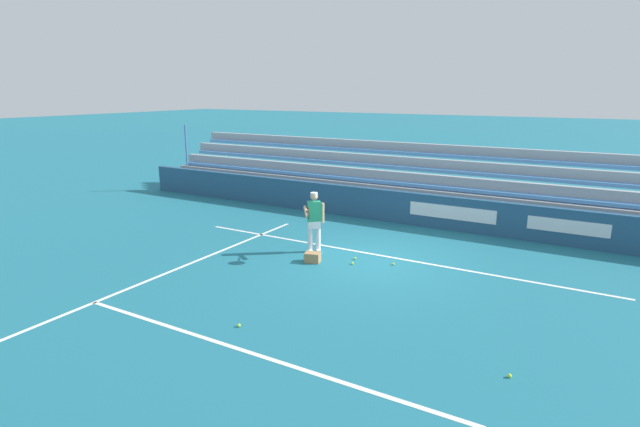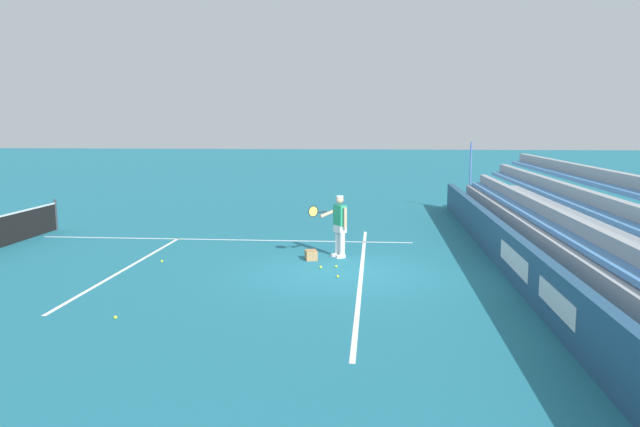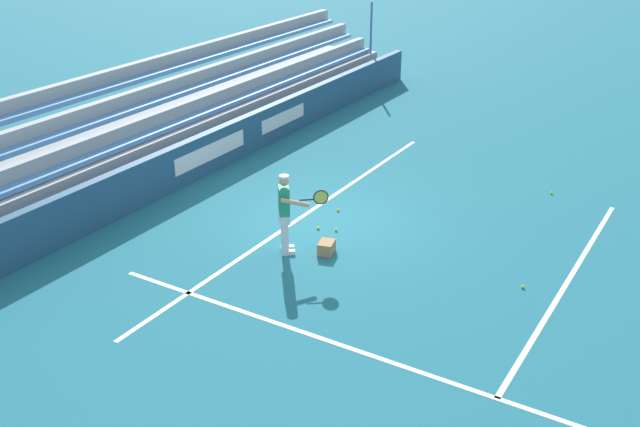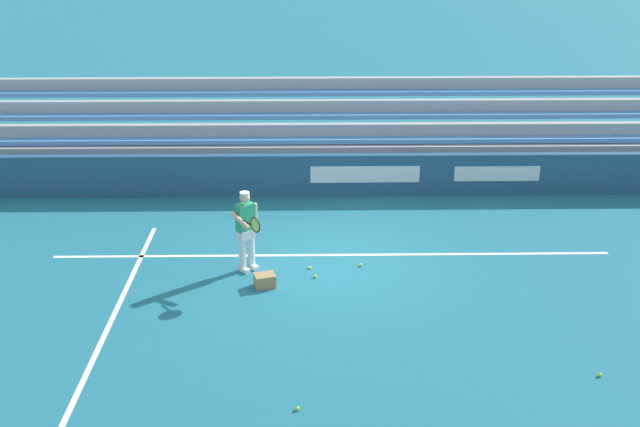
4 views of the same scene
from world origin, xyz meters
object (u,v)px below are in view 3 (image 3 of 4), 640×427
Objects in this scene: tennis_ball_on_baseline at (318,228)px; tennis_ball_toward_net at (523,287)px; tennis_ball_far_left at (338,210)px; tennis_ball_stray_back at (336,230)px; ball_box_cardboard at (326,248)px; tennis_ball_by_box at (551,193)px; tennis_player at (286,213)px.

tennis_ball_on_baseline is 1.00× the size of tennis_ball_toward_net.
tennis_ball_on_baseline is at bearing 5.62° from tennis_ball_far_left.
tennis_ball_stray_back is 1.00× the size of tennis_ball_far_left.
ball_box_cardboard reaches higher than tennis_ball_toward_net.
tennis_ball_by_box is (-5.55, 3.14, -0.10)m from ball_box_cardboard.
tennis_ball_on_baseline is at bearing -74.03° from tennis_ball_stray_back.
tennis_player reaches higher than ball_box_cardboard.
ball_box_cardboard is 6.06× the size of tennis_ball_toward_net.
tennis_player is 4.87m from tennis_ball_toward_net.
tennis_ball_by_box is at bearing 150.45° from ball_box_cardboard.
ball_box_cardboard is at bearing -79.99° from tennis_ball_toward_net.
ball_box_cardboard reaches higher than tennis_ball_far_left.
tennis_player reaches higher than tennis_ball_stray_back.
tennis_ball_on_baseline is 4.68m from tennis_ball_toward_net.
tennis_ball_toward_net is 4.94m from tennis_ball_far_left.
tennis_ball_toward_net is 4.91m from tennis_ball_by_box.
tennis_ball_far_left is (-1.26, -4.78, 0.00)m from tennis_ball_toward_net.
tennis_ball_far_left is 1.00× the size of tennis_ball_by_box.
tennis_ball_far_left is (-0.95, -0.50, 0.00)m from tennis_ball_stray_back.
tennis_ball_by_box is at bearing 140.14° from tennis_ball_on_baseline.
ball_box_cardboard is 6.37m from tennis_ball_by_box.
tennis_player reaches higher than tennis_ball_on_baseline.
tennis_ball_stray_back is 1.00× the size of tennis_ball_on_baseline.
tennis_ball_far_left is at bearing -174.38° from tennis_ball_on_baseline.
tennis_ball_far_left is at bearing -177.31° from tennis_player.
tennis_ball_by_box is at bearing 146.85° from tennis_player.
ball_box_cardboard reaches higher than tennis_ball_by_box.
tennis_ball_on_baseline is 1.00× the size of tennis_ball_by_box.
tennis_ball_toward_net is at bearing 75.19° from tennis_ball_far_left.
tennis_ball_by_box is (-3.59, 3.99, 0.00)m from tennis_ball_far_left.
tennis_ball_toward_net is (-0.69, 3.93, -0.10)m from ball_box_cardboard.
tennis_ball_on_baseline and tennis_ball_toward_net have the same top height.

